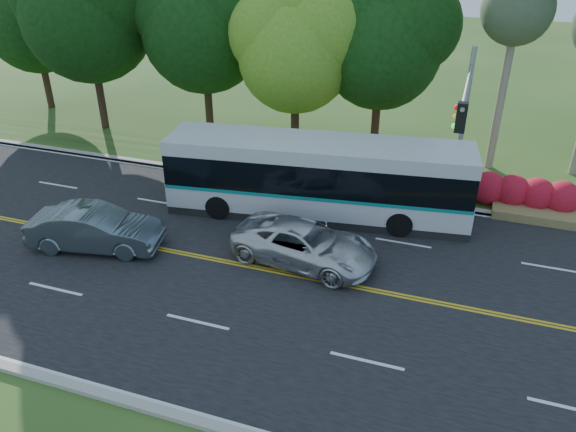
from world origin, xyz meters
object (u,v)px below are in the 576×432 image
(traffic_signal, at_px, (463,119))
(sedan, at_px, (95,229))
(transit_bus, at_px, (317,179))
(suv, at_px, (305,244))

(traffic_signal, distance_m, sedan, 14.62)
(transit_bus, bearing_deg, suv, -87.79)
(transit_bus, height_order, suv, transit_bus)
(transit_bus, bearing_deg, traffic_signal, -1.22)
(transit_bus, relative_size, sedan, 2.55)
(transit_bus, relative_size, suv, 2.38)
(suv, bearing_deg, transit_bus, 17.44)
(traffic_signal, xyz_separation_m, suv, (-4.81, -4.41, -3.90))
(transit_bus, bearing_deg, sedan, -150.73)
(sedan, bearing_deg, suv, -89.73)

